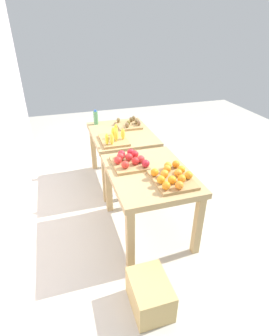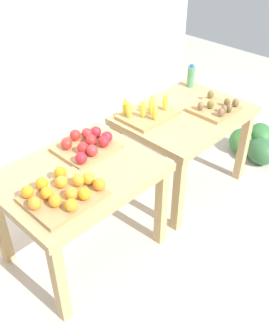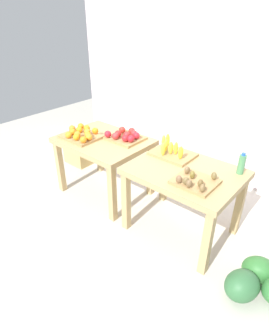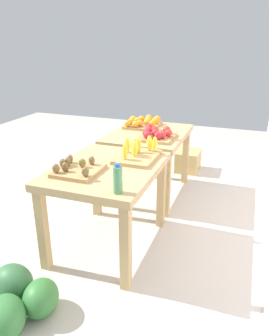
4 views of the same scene
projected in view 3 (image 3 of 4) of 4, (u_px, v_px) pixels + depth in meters
ground_plane at (139, 208)px, 3.34m from camera, size 8.00×8.00×0.00m
back_wall at (209, 62)px, 3.49m from camera, size 4.40×0.12×3.00m
display_table_left at (104, 147)px, 3.34m from camera, size 1.04×0.80×0.74m
display_table_right at (184, 180)px, 2.71m from camera, size 1.04×0.80×0.74m
orange_bin at (81, 134)px, 3.29m from camera, size 0.46×0.39×0.11m
apple_bin at (125, 136)px, 3.24m from camera, size 0.40×0.35×0.11m
banana_crate at (171, 152)px, 2.90m from camera, size 0.44×0.32×0.17m
kiwi_bin at (195, 181)px, 2.42m from camera, size 0.36×0.33×0.10m
water_bottle at (242, 164)px, 2.55m from camera, size 0.06×0.06×0.21m
watermelon_pile at (261, 283)px, 2.28m from camera, size 0.64×0.60×0.25m
cardboard_produce_box at (79, 154)px, 4.28m from camera, size 0.40×0.30×0.28m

